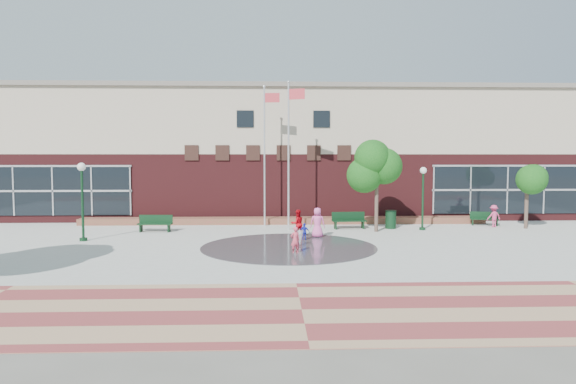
{
  "coord_description": "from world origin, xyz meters",
  "views": [
    {
      "loc": [
        -0.89,
        -21.27,
        4.37
      ],
      "look_at": [
        0.0,
        4.0,
        2.6
      ],
      "focal_mm": 32.0,
      "sensor_mm": 36.0,
      "label": 1
    }
  ],
  "objects_px": {
    "bench_left": "(155,227)",
    "trash_can": "(391,219)",
    "flagpole_left": "(265,148)",
    "flagpole_right": "(289,147)",
    "child_splash": "(295,240)"
  },
  "relations": [
    {
      "from": "trash_can",
      "to": "child_splash",
      "type": "bearing_deg",
      "value": -128.71
    },
    {
      "from": "bench_left",
      "to": "child_splash",
      "type": "relative_size",
      "value": 1.63
    },
    {
      "from": "flagpole_left",
      "to": "bench_left",
      "type": "height_order",
      "value": "flagpole_left"
    },
    {
      "from": "flagpole_left",
      "to": "bench_left",
      "type": "distance_m",
      "value": 8.11
    },
    {
      "from": "flagpole_left",
      "to": "flagpole_right",
      "type": "bearing_deg",
      "value": -41.7
    },
    {
      "from": "flagpole_left",
      "to": "flagpole_right",
      "type": "height_order",
      "value": "flagpole_right"
    },
    {
      "from": "flagpole_right",
      "to": "trash_can",
      "type": "relative_size",
      "value": 7.87
    },
    {
      "from": "flagpole_right",
      "to": "trash_can",
      "type": "distance_m",
      "value": 7.5
    },
    {
      "from": "flagpole_right",
      "to": "bench_left",
      "type": "height_order",
      "value": "flagpole_right"
    },
    {
      "from": "trash_can",
      "to": "child_splash",
      "type": "height_order",
      "value": "child_splash"
    },
    {
      "from": "bench_left",
      "to": "flagpole_right",
      "type": "bearing_deg",
      "value": 8.0
    },
    {
      "from": "bench_left",
      "to": "trash_can",
      "type": "bearing_deg",
      "value": 6.94
    },
    {
      "from": "flagpole_left",
      "to": "bench_left",
      "type": "bearing_deg",
      "value": -153.82
    },
    {
      "from": "child_splash",
      "to": "flagpole_left",
      "type": "bearing_deg",
      "value": -101.03
    },
    {
      "from": "trash_can",
      "to": "child_splash",
      "type": "relative_size",
      "value": 0.92
    }
  ]
}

